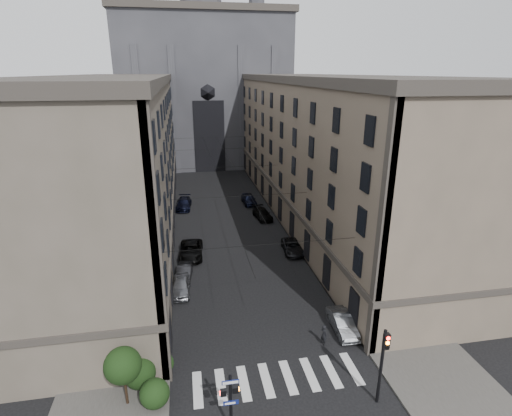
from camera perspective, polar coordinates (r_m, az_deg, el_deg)
sidewalk_left at (r=55.45m, az=-15.18°, el=-2.05°), size 7.00×80.00×0.15m
sidewalk_right at (r=57.41m, az=6.14°, el=-0.75°), size 7.00×80.00×0.15m
zebra_crossing at (r=28.81m, az=3.07°, el=-23.14°), size 11.00×3.20×0.01m
building_left at (r=53.33m, az=-19.20°, el=7.12°), size 13.60×60.60×18.85m
building_right at (r=55.92m, az=9.40°, el=8.42°), size 13.60×60.60×18.85m
gothic_tower at (r=90.87m, az=-7.46°, el=17.83°), size 35.00×23.00×58.00m
pedestrian_signal_left at (r=24.26m, az=-3.68°, el=-25.52°), size 1.02×0.38×4.00m
traffic_light_right at (r=26.20m, az=17.67°, el=-19.79°), size 0.34×0.50×5.20m
shrub_cluster at (r=27.37m, az=-16.36°, el=-21.73°), size 3.90×4.40×3.90m
tram_wires at (r=53.04m, az=-4.48°, el=5.73°), size 14.00×60.00×0.43m
car_left_near at (r=37.84m, az=-10.68°, el=-10.86°), size 1.92×4.28×1.43m
car_left_midnear at (r=40.29m, az=-10.18°, el=-8.97°), size 1.83×4.09×1.30m
car_left_midfar at (r=44.46m, az=-9.26°, el=-6.00°), size 2.85×5.54×1.49m
car_left_far at (r=60.08m, az=-10.29°, el=0.63°), size 2.58×5.36×1.50m
car_right_near at (r=33.12m, az=12.26°, el=-15.76°), size 1.58×4.21×1.37m
car_right_midnear at (r=45.16m, az=5.27°, el=-5.56°), size 2.54×4.80×1.29m
car_right_midfar at (r=55.03m, az=0.93°, el=-0.86°), size 2.47×4.85×1.35m
car_right_far at (r=61.08m, az=-1.02°, el=1.27°), size 2.06×4.64×1.55m
pedestrian at (r=31.43m, az=9.69°, el=-17.41°), size 0.55×0.68×1.62m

